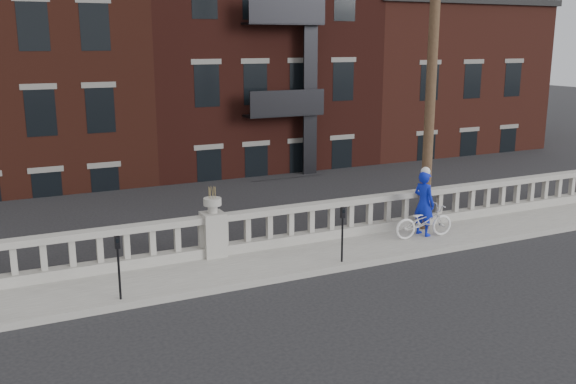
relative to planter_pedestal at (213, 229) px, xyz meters
name	(u,v)px	position (x,y,z in m)	size (l,w,h in m)	color
ground	(282,322)	(0.00, -3.95, -0.83)	(120.00, 120.00, 0.00)	black
sidewalk	(227,270)	(0.00, -0.95, -0.76)	(32.00, 2.20, 0.15)	gray
balustrade	(213,236)	(0.00, 0.00, -0.19)	(28.00, 0.34, 1.03)	gray
planter_pedestal	(213,229)	(0.00, 0.00, 0.00)	(0.55, 0.55, 1.76)	gray
lower_level	(97,96)	(0.56, 19.09, 1.80)	(80.00, 44.00, 20.80)	#605E59
utility_pole	(433,46)	(6.20, -0.35, 4.41)	(1.60, 0.28, 10.00)	#422D1E
parking_meter_c	(118,260)	(-2.67, -1.80, 0.17)	(0.10, 0.09, 1.36)	black
parking_meter_d	(342,228)	(2.63, -1.80, 0.17)	(0.10, 0.09, 1.36)	black
bicycle	(424,221)	(5.65, -1.04, -0.23)	(0.59, 1.70, 0.89)	silver
cyclist	(424,203)	(5.77, -0.85, 0.22)	(0.65, 0.43, 1.79)	#0B1CB3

